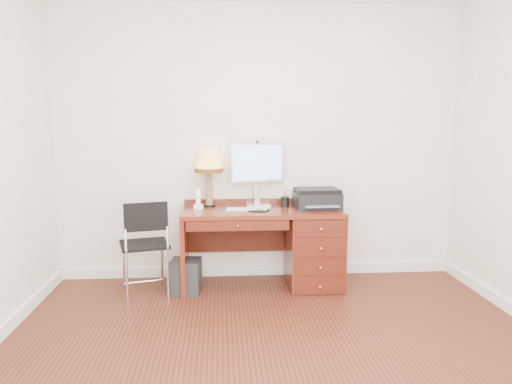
{
  "coord_description": "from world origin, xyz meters",
  "views": [
    {
      "loc": [
        -0.39,
        -3.22,
        1.59
      ],
      "look_at": [
        -0.07,
        1.2,
        0.94
      ],
      "focal_mm": 35.0,
      "sensor_mm": 36.0,
      "label": 1
    }
  ],
  "objects": [
    {
      "name": "phone",
      "position": [
        -0.6,
        1.47,
        0.81
      ],
      "size": [
        0.09,
        0.09,
        0.19
      ],
      "rotation": [
        0.0,
        0.0,
        0.06
      ],
      "color": "white",
      "rests_on": "desk"
    },
    {
      "name": "pen_cup",
      "position": [
        0.23,
        1.51,
        0.8
      ],
      "size": [
        0.08,
        0.08,
        0.1
      ],
      "primitive_type": "cylinder",
      "color": "black",
      "rests_on": "desk"
    },
    {
      "name": "keyboard",
      "position": [
        -0.15,
        1.37,
        0.76
      ],
      "size": [
        0.38,
        0.13,
        0.01
      ],
      "primitive_type": "cube",
      "rotation": [
        0.0,
        0.0,
        -0.06
      ],
      "color": "white",
      "rests_on": "desk"
    },
    {
      "name": "equipment_box",
      "position": [
        -0.72,
        1.25,
        0.16
      ],
      "size": [
        0.29,
        0.29,
        0.31
      ],
      "primitive_type": "cube",
      "rotation": [
        0.0,
        0.0,
        -0.1
      ],
      "color": "black",
      "rests_on": "ground"
    },
    {
      "name": "room_shell",
      "position": [
        0.0,
        0.63,
        0.05
      ],
      "size": [
        4.0,
        4.0,
        4.0
      ],
      "color": "white",
      "rests_on": "ground"
    },
    {
      "name": "mouse_pad",
      "position": [
        -0.04,
        1.32,
        0.76
      ],
      "size": [
        0.21,
        0.21,
        0.04
      ],
      "color": "black",
      "rests_on": "desk"
    },
    {
      "name": "desk",
      "position": [
        0.32,
        1.4,
        0.41
      ],
      "size": [
        1.5,
        0.67,
        0.75
      ],
      "color": "maroon",
      "rests_on": "ground"
    },
    {
      "name": "monitor",
      "position": [
        -0.02,
        1.63,
        1.13
      ],
      "size": [
        0.53,
        0.21,
        0.61
      ],
      "rotation": [
        0.0,
        0.0,
        0.19
      ],
      "color": "silver",
      "rests_on": "desk"
    },
    {
      "name": "printer",
      "position": [
        0.53,
        1.42,
        0.84
      ],
      "size": [
        0.44,
        0.35,
        0.19
      ],
      "rotation": [
        0.0,
        0.0,
        0.06
      ],
      "color": "black",
      "rests_on": "desk"
    },
    {
      "name": "ground",
      "position": [
        0.0,
        0.0,
        0.0
      ],
      "size": [
        4.0,
        4.0,
        0.0
      ],
      "primitive_type": "plane",
      "color": "#3C160D",
      "rests_on": "ground"
    },
    {
      "name": "chair",
      "position": [
        -1.08,
        1.17,
        0.54
      ],
      "size": [
        0.51,
        0.51,
        0.88
      ],
      "rotation": [
        0.0,
        0.0,
        0.26
      ],
      "color": "black",
      "rests_on": "ground"
    },
    {
      "name": "leg_lamp",
      "position": [
        -0.5,
        1.57,
        1.16
      ],
      "size": [
        0.28,
        0.28,
        0.56
      ],
      "color": "black",
      "rests_on": "desk"
    }
  ]
}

